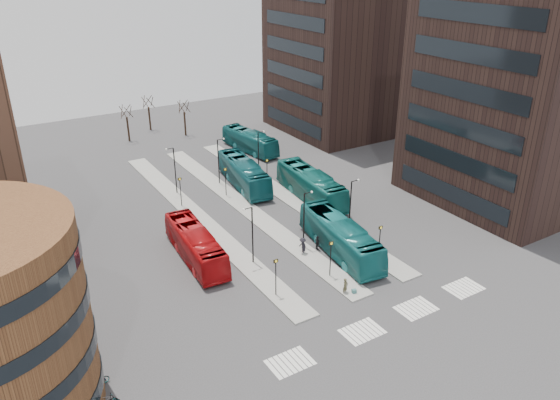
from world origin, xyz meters
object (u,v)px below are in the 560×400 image
suitcase (354,292)px  teal_bus_d (250,141)px  red_bus (196,245)px  teal_bus_a (340,237)px  commuter_c (303,246)px  bicycle_far (97,381)px  commuter_b (317,243)px  commuter_a (209,259)px  traveller (345,286)px  teal_bus_b (244,173)px  teal_bus_c (311,185)px

suitcase → teal_bus_d: bearing=88.5°
red_bus → teal_bus_a: teal_bus_a is taller
commuter_c → bicycle_far: 24.08m
bicycle_far → commuter_b: bearing=-76.8°
commuter_a → commuter_c: size_ratio=0.90×
commuter_a → teal_bus_d: bearing=-146.8°
teal_bus_a → traveller: teal_bus_a is taller
commuter_b → bicycle_far: 25.81m
red_bus → teal_bus_b: teal_bus_b is taller
teal_bus_c → commuter_a: size_ratio=7.89×
traveller → teal_bus_c: bearing=46.5°
suitcase → red_bus: (-9.61, 13.20, 1.40)m
suitcase → teal_bus_d: (10.63, 38.88, 1.37)m
commuter_c → red_bus: bearing=-109.7°
suitcase → commuter_c: commuter_c is taller
teal_bus_d → red_bus: bearing=-134.8°
red_bus → commuter_b: (11.46, -4.79, -0.89)m
teal_bus_a → teal_bus_d: bearing=85.0°
teal_bus_d → commuter_b: 31.73m
commuter_b → teal_bus_d: bearing=-9.2°
suitcase → traveller: traveller is taller
suitcase → teal_bus_a: 7.64m
suitcase → teal_bus_d: teal_bus_d is taller
teal_bus_b → bicycle_far: 37.26m
bicycle_far → teal_bus_b: bearing=-48.8°
teal_bus_a → traveller: size_ratio=8.09×
red_bus → traveller: (8.96, -12.72, -0.85)m
red_bus → commuter_b: red_bus is taller
teal_bus_b → commuter_c: (-3.31, -18.77, -0.86)m
teal_bus_d → bicycle_far: size_ratio=6.79×
teal_bus_b → teal_bus_d: 13.78m
teal_bus_b → commuter_b: size_ratio=8.38×
teal_bus_a → commuter_a: (-12.53, 4.62, -0.96)m
commuter_a → bicycle_far: bearing=16.6°
teal_bus_b → commuter_c: 19.08m
red_bus → teal_bus_a: size_ratio=0.92×
teal_bus_b → teal_bus_d: size_ratio=1.10×
teal_bus_b → commuter_a: teal_bus_b is taller
teal_bus_d → commuter_b: (-8.78, -30.48, -0.85)m
teal_bus_a → teal_bus_c: 13.59m
commuter_c → commuter_b: bearing=96.0°
teal_bus_d → commuter_b: size_ratio=7.61×
teal_bus_c → suitcase: bearing=-109.0°
teal_bus_c → commuter_c: bearing=-123.2°
suitcase → commuter_c: (0.03, 8.42, 0.68)m
traveller → commuter_a: (-8.43, 10.79, 0.04)m
commuter_c → bicycle_far: commuter_c is taller
teal_bus_a → commuter_b: bearing=139.8°
red_bus → teal_bus_d: 32.70m
teal_bus_b → commuter_a: bearing=-120.0°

